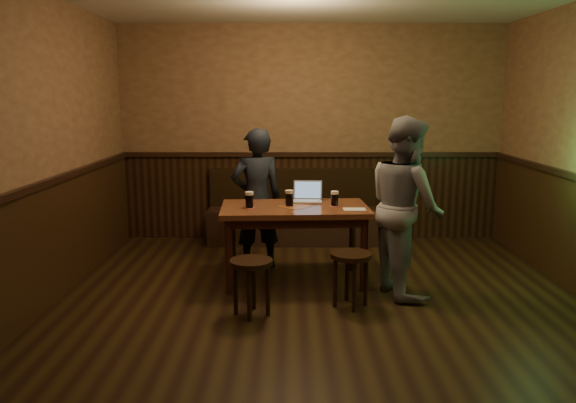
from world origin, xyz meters
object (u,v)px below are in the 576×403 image
(bench, at_px, (293,219))
(laptop, at_px, (308,196))
(stool_left, at_px, (251,271))
(person_suit, at_px, (257,199))
(pub_table, at_px, (295,216))
(pint_left, at_px, (249,200))
(pint_mid, at_px, (289,198))
(pint_right, at_px, (335,199))
(stool_right, at_px, (351,264))
(person_grey, at_px, (406,206))

(bench, height_order, laptop, laptop)
(stool_left, height_order, person_suit, person_suit)
(pub_table, xyz_separation_m, pint_left, (-0.45, -0.09, 0.19))
(stool_left, height_order, laptop, laptop)
(stool_left, relative_size, pint_left, 2.98)
(stool_left, relative_size, pint_mid, 3.00)
(bench, height_order, pub_table, bench)
(pint_right, distance_m, person_suit, 0.95)
(bench, distance_m, laptop, 1.44)
(stool_right, bearing_deg, stool_left, -166.64)
(laptop, relative_size, person_grey, 0.19)
(pint_left, distance_m, person_grey, 1.52)
(pint_mid, distance_m, person_grey, 1.15)
(stool_right, xyz_separation_m, person_suit, (-0.91, 1.19, 0.38))
(pub_table, relative_size, person_grey, 0.89)
(pint_left, height_order, laptop, laptop)
(person_suit, bearing_deg, stool_right, 111.80)
(pub_table, bearing_deg, laptop, 59.49)
(person_suit, bearing_deg, person_grey, 135.62)
(bench, bearing_deg, pub_table, -90.00)
(person_suit, bearing_deg, pint_right, 133.91)
(pub_table, relative_size, stool_right, 3.02)
(stool_right, xyz_separation_m, pint_mid, (-0.55, 0.70, 0.47))
(pint_right, relative_size, person_grey, 0.09)
(person_suit, bearing_deg, pub_table, 114.53)
(pint_left, bearing_deg, pint_right, 6.93)
(pint_mid, bearing_deg, pint_right, 1.10)
(pub_table, xyz_separation_m, pint_right, (0.40, 0.01, 0.18))
(pint_right, xyz_separation_m, person_grey, (0.65, -0.32, -0.01))
(pub_table, relative_size, laptop, 4.74)
(bench, distance_m, pub_table, 1.64)
(stool_left, bearing_deg, pint_left, 94.68)
(bench, distance_m, pint_mid, 1.70)
(pint_left, xyz_separation_m, laptop, (0.59, 0.36, -0.03))
(bench, height_order, pint_mid, pint_mid)
(pub_table, xyz_separation_m, stool_left, (-0.38, -0.91, -0.29))
(stool_right, bearing_deg, pint_left, 147.46)
(pub_table, distance_m, stool_right, 0.91)
(person_grey, bearing_deg, laptop, 43.86)
(bench, height_order, pint_left, pint_left)
(pint_left, xyz_separation_m, pint_right, (0.85, 0.10, -0.01))
(bench, relative_size, stool_left, 4.38)
(laptop, bearing_deg, pint_left, -144.16)
(pint_left, relative_size, pint_right, 1.07)
(person_suit, bearing_deg, stool_left, 75.46)
(stool_left, xyz_separation_m, laptop, (0.52, 1.18, 0.45))
(stool_left, height_order, stool_right, stool_right)
(pint_right, bearing_deg, stool_left, -130.54)
(pub_table, xyz_separation_m, pint_mid, (-0.05, 0.00, 0.19))
(pub_table, bearing_deg, bench, 87.04)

